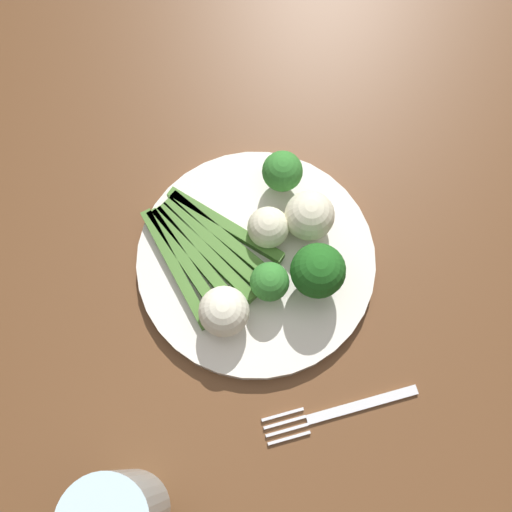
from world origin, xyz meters
The scene contains 11 objects.
ground_plane centered at (0.00, 0.00, -0.01)m, with size 6.00×6.00×0.02m, color #B7A88E.
dining_table centered at (0.00, 0.00, 0.66)m, with size 1.19×0.95×0.77m.
plate centered at (0.07, 0.05, 0.78)m, with size 0.26×0.26×0.01m, color silver.
asparagus_bundle centered at (0.09, 0.11, 0.79)m, with size 0.17×0.14×0.01m.
broccoli_front_left centered at (0.02, 0.00, 0.83)m, with size 0.06×0.06×0.07m.
broccoli_outer_edge centered at (0.03, 0.05, 0.82)m, with size 0.04×0.04×0.05m.
broccoli_near_center centered at (0.14, 0.00, 0.82)m, with size 0.05×0.05×0.06m.
cauliflower_back_right centered at (0.09, 0.03, 0.81)m, with size 0.05×0.05×0.05m, color beige.
cauliflower_back centered at (0.09, -0.01, 0.82)m, with size 0.05×0.05×0.05m, color beige.
cauliflower_edge centered at (0.01, 0.10, 0.81)m, with size 0.05×0.05×0.05m, color silver.
fork centered at (-0.11, 0.02, 0.78)m, with size 0.03×0.17×0.00m.
Camera 1 is at (-0.14, 0.11, 1.40)m, focal length 41.24 mm.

